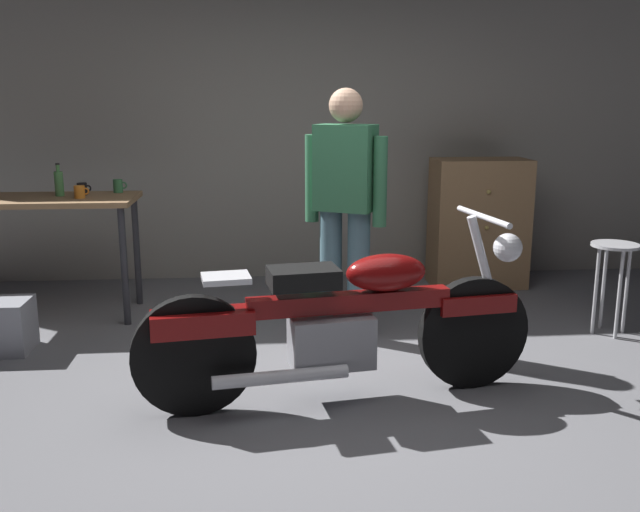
% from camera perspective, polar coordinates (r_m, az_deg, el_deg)
% --- Properties ---
extents(ground_plane, '(12.00, 12.00, 0.00)m').
position_cam_1_polar(ground_plane, '(3.85, 0.55, -11.82)').
color(ground_plane, slate).
extents(back_wall, '(8.00, 0.12, 3.10)m').
position_cam_1_polar(back_wall, '(6.29, -1.84, 12.32)').
color(back_wall, gray).
rests_on(back_wall, ground_plane).
extents(workbench, '(1.30, 0.64, 0.90)m').
position_cam_1_polar(workbench, '(5.47, -21.55, 3.33)').
color(workbench, '#99724C').
rests_on(workbench, ground_plane).
extents(motorcycle, '(2.18, 0.69, 1.00)m').
position_cam_1_polar(motorcycle, '(3.72, 1.95, -5.31)').
color(motorcycle, black).
rests_on(motorcycle, ground_plane).
extents(person_standing, '(0.51, 0.37, 1.67)m').
position_cam_1_polar(person_standing, '(4.61, 2.07, 4.31)').
color(person_standing, '#476A76').
rests_on(person_standing, ground_plane).
extents(shop_stool, '(0.32, 0.32, 0.64)m').
position_cam_1_polar(shop_stool, '(5.16, 22.92, -0.60)').
color(shop_stool, '#B2B2B7').
rests_on(shop_stool, ground_plane).
extents(wooden_dresser, '(0.80, 0.47, 1.10)m').
position_cam_1_polar(wooden_dresser, '(6.17, 12.85, 2.66)').
color(wooden_dresser, '#99724C').
rests_on(wooden_dresser, ground_plane).
extents(mug_black_matte, '(0.10, 0.07, 0.09)m').
position_cam_1_polar(mug_black_matte, '(5.48, -18.88, 5.22)').
color(mug_black_matte, black).
rests_on(mug_black_matte, workbench).
extents(mug_orange_travel, '(0.11, 0.08, 0.09)m').
position_cam_1_polar(mug_orange_travel, '(5.31, -19.08, 4.99)').
color(mug_orange_travel, orange).
rests_on(mug_orange_travel, workbench).
extents(mug_green_speckled, '(0.10, 0.07, 0.10)m').
position_cam_1_polar(mug_green_speckled, '(5.54, -16.19, 5.53)').
color(mug_green_speckled, '#3D7F4C').
rests_on(mug_green_speckled, workbench).
extents(bottle, '(0.06, 0.06, 0.24)m').
position_cam_1_polar(bottle, '(5.48, -20.60, 5.63)').
color(bottle, '#4C8C4C').
rests_on(bottle, workbench).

